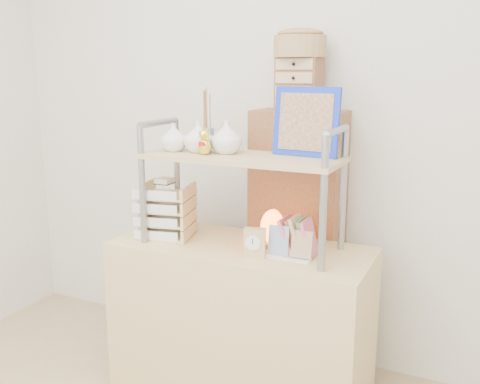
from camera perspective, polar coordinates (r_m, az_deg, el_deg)
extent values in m
cube|color=silver|center=(2.82, 4.46, 7.92)|extent=(3.40, 0.02, 2.60)
cube|color=tan|center=(2.62, 0.07, -13.53)|extent=(1.20, 0.50, 0.75)
cube|color=brown|center=(2.78, 6.06, -5.38)|extent=(0.45, 0.25, 1.35)
cylinder|color=gray|center=(2.49, -10.39, 0.72)|extent=(0.03, 0.03, 0.55)
cylinder|color=gray|center=(2.74, -6.74, 1.91)|extent=(0.03, 0.03, 0.55)
cylinder|color=gray|center=(2.58, -8.68, 7.35)|extent=(0.03, 0.30, 0.03)
cylinder|color=gray|center=(2.12, 8.88, -1.37)|extent=(0.03, 0.03, 0.55)
cylinder|color=gray|center=(2.40, 10.94, 0.23)|extent=(0.03, 0.03, 0.55)
cylinder|color=gray|center=(2.21, 10.25, 6.42)|extent=(0.03, 0.30, 0.03)
cube|color=tan|center=(2.38, 0.07, 3.68)|extent=(0.90, 0.34, 0.02)
imported|color=white|center=(2.51, -7.07, 5.82)|extent=(0.12, 0.12, 0.13)
imported|color=white|center=(2.47, -4.45, 5.89)|extent=(0.14, 0.14, 0.14)
imported|color=white|center=(2.42, -1.43, 5.88)|extent=(0.14, 0.14, 0.15)
cylinder|color=#294BB5|center=(2.58, -3.56, 5.75)|extent=(0.07, 0.07, 0.10)
cube|color=#142CC3|center=(2.35, 7.07, 7.44)|extent=(0.30, 0.08, 0.30)
cube|color=brown|center=(2.34, 6.98, 7.42)|extent=(0.25, 0.05, 0.25)
cube|color=#DB5F7A|center=(2.34, 7.41, -4.82)|extent=(0.06, 0.12, 0.17)
cube|color=#5E9B4D|center=(2.36, 7.05, -4.62)|extent=(0.06, 0.12, 0.17)
cube|color=tan|center=(2.35, 6.38, -4.69)|extent=(0.07, 0.13, 0.17)
cube|color=#BE5F2C|center=(2.38, 6.04, -4.49)|extent=(0.07, 0.14, 0.16)
cube|color=#DB5F7A|center=(2.36, 5.37, -4.56)|extent=(0.08, 0.14, 0.16)
cube|color=tan|center=(2.65, -7.64, -4.47)|extent=(0.28, 0.27, 0.01)
cube|color=white|center=(2.56, -8.98, -4.64)|extent=(0.22, 0.06, 0.04)
cube|color=tan|center=(2.64, -7.68, -3.10)|extent=(0.28, 0.27, 0.01)
cube|color=white|center=(2.54, -9.04, -3.23)|extent=(0.22, 0.06, 0.04)
cube|color=tan|center=(2.62, -7.72, -1.72)|extent=(0.28, 0.27, 0.01)
cube|color=white|center=(2.53, -9.09, -1.79)|extent=(0.22, 0.06, 0.04)
cube|color=tan|center=(2.60, -7.76, -0.32)|extent=(0.28, 0.27, 0.01)
cube|color=white|center=(2.51, -9.14, -0.34)|extent=(0.22, 0.06, 0.04)
cube|color=beige|center=(2.57, -8.06, 1.19)|extent=(0.07, 0.07, 0.03)
cylinder|color=brown|center=(2.47, 3.44, -5.56)|extent=(0.10, 0.10, 0.02)
ellipsoid|color=orange|center=(2.45, 3.46, -3.62)|extent=(0.12, 0.11, 0.15)
cube|color=tan|center=(2.31, 1.58, -5.44)|extent=(0.10, 0.06, 0.13)
cylinder|color=white|center=(2.29, 1.37, -5.46)|extent=(0.06, 0.02, 0.06)
cube|color=white|center=(2.32, 5.17, -7.04)|extent=(0.20, 0.06, 0.01)
cube|color=navy|center=(2.31, 4.12, -5.17)|extent=(0.09, 0.03, 0.13)
cube|color=#A1805C|center=(2.29, 6.58, -5.57)|extent=(0.09, 0.03, 0.12)
cube|color=brown|center=(2.62, 6.33, 11.34)|extent=(0.20, 0.15, 0.25)
cube|color=tan|center=(2.55, 5.69, 9.21)|extent=(0.18, 0.01, 0.05)
cube|color=tan|center=(2.55, 5.72, 10.62)|extent=(0.18, 0.01, 0.05)
cube|color=tan|center=(2.55, 5.75, 12.02)|extent=(0.18, 0.01, 0.05)
cube|color=tan|center=(2.55, 5.79, 13.43)|extent=(0.18, 0.01, 0.05)
cylinder|color=#916542|center=(2.62, 6.42, 15.17)|extent=(0.25, 0.25, 0.10)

